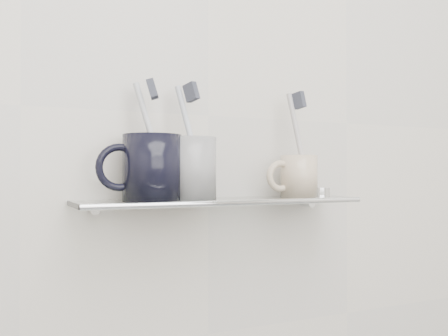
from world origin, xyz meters
TOP-DOWN VIEW (x-y plane):
  - wall_back at (0.00, 1.10)m, footprint 2.50×0.00m
  - shelf_glass at (0.00, 1.04)m, footprint 0.50×0.12m
  - shelf_rail at (0.00, 0.98)m, footprint 0.50×0.01m
  - bracket_left at (-0.21, 1.09)m, footprint 0.02×0.03m
  - bracket_right at (0.21, 1.09)m, footprint 0.02×0.03m
  - mug_left at (-0.12, 1.04)m, footprint 0.11×0.11m
  - mug_left_handle at (-0.18, 1.04)m, footprint 0.08×0.01m
  - toothbrush_left at (-0.12, 1.04)m, footprint 0.06×0.05m
  - bristles_left at (-0.12, 1.04)m, footprint 0.03×0.03m
  - mug_center at (-0.06, 1.04)m, footprint 0.11×0.11m
  - mug_center_handle at (-0.10, 1.04)m, footprint 0.07×0.01m
  - toothbrush_center at (-0.06, 1.04)m, footprint 0.05×0.05m
  - bristles_center at (-0.06, 1.04)m, footprint 0.03×0.03m
  - mug_right at (0.16, 1.04)m, footprint 0.08×0.08m
  - mug_right_handle at (0.12, 1.04)m, footprint 0.06×0.01m
  - toothbrush_right at (0.16, 1.04)m, footprint 0.04×0.04m
  - bristles_right at (0.16, 1.04)m, footprint 0.02×0.03m
  - chrome_cap at (0.21, 1.04)m, footprint 0.04×0.04m

SIDE VIEW (x-z plane):
  - bracket_left at x=-0.21m, z-range 1.08..1.09m
  - bracket_right at x=0.21m, z-range 1.08..1.09m
  - shelf_glass at x=0.00m, z-range 1.09..1.10m
  - shelf_rail at x=0.00m, z-range 1.09..1.10m
  - chrome_cap at x=0.21m, z-range 1.10..1.12m
  - mug_right at x=0.16m, z-range 1.10..1.18m
  - mug_right_handle at x=0.12m, z-range 1.11..1.17m
  - mug_center at x=-0.06m, z-range 1.10..1.20m
  - mug_center_handle at x=-0.10m, z-range 1.11..1.19m
  - mug_left at x=-0.12m, z-range 1.10..1.21m
  - mug_left_handle at x=-0.18m, z-range 1.12..1.19m
  - toothbrush_left at x=-0.12m, z-range 1.11..1.29m
  - toothbrush_center at x=-0.06m, z-range 1.11..1.29m
  - toothbrush_right at x=0.16m, z-range 1.11..1.30m
  - wall_back at x=0.00m, z-range 0.00..2.50m
  - bristles_left at x=-0.12m, z-range 1.26..1.30m
  - bristles_center at x=-0.06m, z-range 1.26..1.30m
  - bristles_right at x=0.16m, z-range 1.26..1.30m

